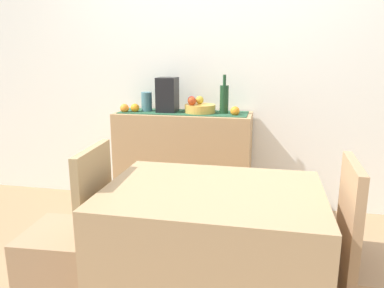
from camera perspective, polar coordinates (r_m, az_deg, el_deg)
ground_plane at (r=2.56m, az=-0.55°, el=-18.46°), size 6.40×6.40×0.02m
room_wall_rear at (r=3.34m, az=3.84°, el=13.52°), size 6.40×0.06×2.70m
sideboard_console at (r=3.25m, az=-1.26°, el=-2.80°), size 1.14×0.42×0.87m
table_runner at (r=3.16m, az=-1.30°, el=4.83°), size 1.07×0.32×0.01m
fruit_bowl at (r=3.13m, az=1.23°, el=5.41°), size 0.25×0.25×0.07m
apple_rear at (r=3.06m, az=-0.01°, el=6.53°), size 0.07×0.07×0.07m
apple_upper at (r=3.14m, az=-0.05°, el=6.67°), size 0.07×0.07×0.07m
apple_front at (r=3.15m, az=1.17°, el=6.70°), size 0.07×0.07×0.07m
wine_bottle at (r=3.09m, az=4.91°, el=6.84°), size 0.07×0.07×0.32m
coffee_maker at (r=3.18m, az=-3.76°, el=7.44°), size 0.16×0.18×0.29m
ceramic_vase at (r=3.24m, az=-6.90°, el=6.36°), size 0.09×0.09×0.17m
orange_loose_far at (r=3.21m, az=-10.21°, el=5.37°), size 0.07×0.07×0.07m
orange_loose_mid at (r=3.21m, az=-8.65°, el=5.43°), size 0.07×0.07×0.07m
orange_loose_near_bowl at (r=3.02m, az=6.55°, el=5.00°), size 0.07×0.07×0.07m
dining_table at (r=1.91m, az=3.02°, el=-17.30°), size 1.00×0.74×0.74m
chair_near_window at (r=2.19m, az=-18.16°, el=-16.75°), size 0.42×0.42×0.90m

